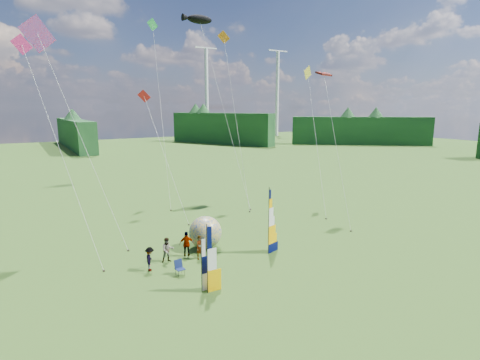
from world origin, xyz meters
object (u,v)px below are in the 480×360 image
feather_banner_main (269,222)px  kite_whale (223,99)px  side_banner_left (207,260)px  bol_inflatable (205,232)px  spectator_b (167,250)px  spectator_a (200,247)px  spectator_d (187,244)px  camp_chair (180,268)px  spectator_c (150,259)px  side_banner_far (202,266)px

feather_banner_main → kite_whale: 19.74m
side_banner_left → bol_inflatable: size_ratio=1.60×
spectator_b → side_banner_left: bearing=-78.0°
spectator_a → spectator_d: (-0.59, 0.93, 0.06)m
spectator_a → camp_chair: 2.78m
feather_banner_main → spectator_d: 5.93m
spectator_a → spectator_d: size_ratio=0.93×
spectator_a → camp_chair: spectator_a is taller
spectator_c → bol_inflatable: bearing=-48.2°
bol_inflatable → kite_whale: 18.92m
side_banner_far → bol_inflatable: 6.68m
spectator_c → spectator_d: spectator_d is taller
side_banner_far → spectator_b: size_ratio=1.82×
feather_banner_main → spectator_a: feather_banner_main is taller
side_banner_far → spectator_a: bearing=65.7°
feather_banner_main → kite_whale: kite_whale is taller
side_banner_left → spectator_d: (1.12, 5.52, -1.05)m
side_banner_far → bol_inflatable: size_ratio=1.28×
spectator_c → camp_chair: bearing=-118.0°
feather_banner_main → side_banner_left: (-6.22, -2.87, -0.40)m
spectator_b → bol_inflatable: bearing=23.9°
bol_inflatable → side_banner_left: bearing=-115.0°
spectator_a → spectator_d: 1.11m
side_banner_left → spectator_d: 5.73m
side_banner_left → spectator_a: size_ratio=2.34×
feather_banner_main → spectator_c: (-8.06, 1.66, -1.56)m
spectator_c → kite_whale: 22.84m
spectator_b → spectator_c: size_ratio=1.09×
side_banner_left → spectator_c: 5.03m
side_banner_far → spectator_d: side_banner_far is taller
feather_banner_main → side_banner_far: size_ratio=1.51×
bol_inflatable → camp_chair: bearing=-135.4°
spectator_c → side_banner_far: bearing=-136.6°
side_banner_left → side_banner_far: side_banner_left is taller
spectator_a → camp_chair: (-2.18, -1.70, -0.34)m
feather_banner_main → spectator_d: feather_banner_main is taller
side_banner_left → spectator_a: (1.71, 4.59, -1.11)m
feather_banner_main → camp_chair: 6.94m
side_banner_left → camp_chair: side_banner_left is taller
spectator_a → side_banner_left: bearing=-117.3°
spectator_a → side_banner_far: bearing=-121.0°
side_banner_left → side_banner_far: size_ratio=1.25×
spectator_c → camp_chair: spectator_c is taller
side_banner_far → kite_whale: 24.68m
bol_inflatable → spectator_d: bol_inflatable is taller
bol_inflatable → spectator_a: bol_inflatable is taller
bol_inflatable → spectator_c: (-4.75, -1.69, -0.43)m
bol_inflatable → spectator_d: size_ratio=1.36×
bol_inflatable → spectator_c: bol_inflatable is taller
feather_banner_main → bol_inflatable: (-3.31, 3.35, -1.13)m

